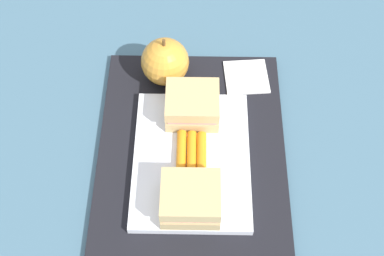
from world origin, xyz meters
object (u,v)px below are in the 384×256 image
Objects in this scene: carrot_sticks_bundle at (192,155)px; paper_napkin at (246,77)px; food_tray at (192,159)px; apple at (165,62)px; sandwich_half_left at (191,199)px; sandwich_half_right at (192,105)px.

paper_napkin is (0.16, -0.09, -0.02)m from carrot_sticks_bundle.
apple is (0.16, 0.04, 0.03)m from food_tray.
sandwich_half_left is 0.91× the size of apple.
sandwich_half_right is 0.09m from apple.
apple reaches higher than food_tray.
food_tray is at bearing 33.36° from carrot_sticks_bundle.
sandwich_half_right reaches higher than paper_napkin.
apple is at bearing 28.90° from sandwich_half_right.
sandwich_half_right is at bearing 0.09° from carrot_sticks_bundle.
paper_napkin is at bearing -28.69° from food_tray.
apple reaches higher than sandwich_half_left.
food_tray is at bearing -164.29° from apple.
sandwich_half_right is 0.91× the size of apple.
sandwich_half_right is at bearing 0.00° from food_tray.
sandwich_half_left is 0.16m from sandwich_half_right.
food_tray is 0.18m from paper_napkin.
paper_napkin is at bearing -46.87° from sandwich_half_right.
sandwich_half_left is 1.14× the size of paper_napkin.
food_tray is at bearing 0.00° from sandwich_half_left.
carrot_sticks_bundle is 0.17m from apple.
carrot_sticks_bundle is (-0.08, -0.00, -0.01)m from sandwich_half_right.
carrot_sticks_bundle is 0.18m from paper_napkin.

